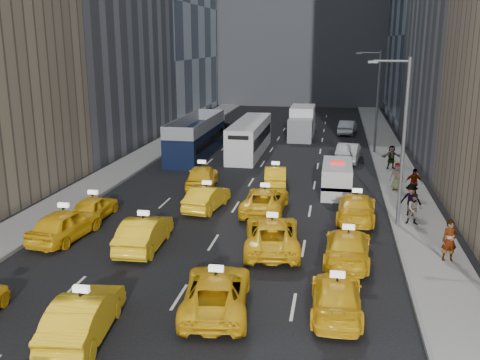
% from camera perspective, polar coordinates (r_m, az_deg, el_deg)
% --- Properties ---
extents(ground, '(160.00, 160.00, 0.00)m').
position_cam_1_polar(ground, '(20.00, -8.20, -14.80)').
color(ground, black).
rests_on(ground, ground).
extents(sidewalk_west, '(3.00, 90.00, 0.15)m').
position_cam_1_polar(sidewalk_west, '(45.60, -10.94, 2.05)').
color(sidewalk_west, gray).
rests_on(sidewalk_west, ground).
extents(sidewalk_east, '(3.00, 90.00, 0.15)m').
position_cam_1_polar(sidewalk_east, '(42.85, 16.28, 0.92)').
color(sidewalk_east, gray).
rests_on(sidewalk_east, ground).
extents(curb_west, '(0.15, 90.00, 0.18)m').
position_cam_1_polar(curb_west, '(45.10, -9.22, 2.00)').
color(curb_west, slate).
rests_on(curb_west, ground).
extents(curb_east, '(0.15, 90.00, 0.18)m').
position_cam_1_polar(curb_east, '(42.71, 14.35, 1.03)').
color(curb_east, slate).
rests_on(curb_east, ground).
extents(streetlight_near, '(2.15, 0.22, 9.00)m').
position_cam_1_polar(streetlight_near, '(29.09, 16.86, 4.37)').
color(streetlight_near, '#595B60').
rests_on(streetlight_near, ground).
extents(streetlight_far, '(2.15, 0.22, 9.00)m').
position_cam_1_polar(streetlight_far, '(48.84, 14.34, 8.44)').
color(streetlight_far, '#595B60').
rests_on(streetlight_far, ground).
extents(taxi_5, '(2.16, 4.84, 1.54)m').
position_cam_1_polar(taxi_5, '(19.37, -16.37, -13.72)').
color(taxi_5, yellow).
rests_on(taxi_5, ground).
extents(taxi_6, '(3.04, 5.43, 1.43)m').
position_cam_1_polar(taxi_6, '(20.36, -2.53, -11.81)').
color(taxi_6, yellow).
rests_on(taxi_6, ground).
extents(taxi_7, '(1.94, 4.59, 1.32)m').
position_cam_1_polar(taxi_7, '(20.43, 10.25, -12.13)').
color(taxi_7, yellow).
rests_on(taxi_7, ground).
extents(taxi_8, '(2.35, 4.85, 1.60)m').
position_cam_1_polar(taxi_8, '(28.50, -18.16, -4.51)').
color(taxi_8, yellow).
rests_on(taxi_8, ground).
extents(taxi_9, '(1.86, 4.82, 1.57)m').
position_cam_1_polar(taxi_9, '(26.39, -10.17, -5.55)').
color(taxi_9, yellow).
rests_on(taxi_9, ground).
extents(taxi_10, '(3.21, 5.79, 1.53)m').
position_cam_1_polar(taxi_10, '(25.87, 3.43, -5.79)').
color(taxi_10, yellow).
rests_on(taxi_10, ground).
extents(taxi_11, '(2.22, 5.04, 1.44)m').
position_cam_1_polar(taxi_11, '(24.97, 11.40, -6.96)').
color(taxi_11, yellow).
rests_on(taxi_11, ground).
extents(taxi_12, '(1.63, 3.96, 1.34)m').
position_cam_1_polar(taxi_12, '(31.33, -15.33, -2.83)').
color(taxi_12, yellow).
rests_on(taxi_12, ground).
extents(taxi_13, '(2.10, 4.51, 1.43)m').
position_cam_1_polar(taxi_13, '(31.96, -3.54, -1.89)').
color(taxi_13, yellow).
rests_on(taxi_13, ground).
extents(taxi_14, '(2.46, 5.19, 1.43)m').
position_cam_1_polar(taxi_14, '(31.41, 2.68, -2.18)').
color(taxi_14, yellow).
rests_on(taxi_14, ground).
extents(taxi_15, '(2.36, 5.23, 1.49)m').
position_cam_1_polar(taxi_15, '(30.73, 12.31, -2.84)').
color(taxi_15, yellow).
rests_on(taxi_15, ground).
extents(taxi_16, '(2.50, 4.99, 1.63)m').
position_cam_1_polar(taxi_16, '(36.55, -4.07, 0.37)').
color(taxi_16, yellow).
rests_on(taxi_16, ground).
extents(taxi_17, '(1.87, 4.27, 1.37)m').
position_cam_1_polar(taxi_17, '(37.30, 3.80, 0.46)').
color(taxi_17, yellow).
rests_on(taxi_17, ground).
extents(nypd_van, '(2.52, 5.16, 2.13)m').
position_cam_1_polar(nypd_van, '(35.87, 10.28, 0.14)').
color(nypd_van, silver).
rests_on(nypd_van, ground).
extents(double_decker, '(3.71, 11.70, 3.35)m').
position_cam_1_polar(double_decker, '(46.96, -4.68, 4.59)').
color(double_decker, black).
rests_on(double_decker, ground).
extents(city_bus, '(2.76, 11.47, 2.94)m').
position_cam_1_polar(city_bus, '(47.76, 1.05, 4.56)').
color(city_bus, silver).
rests_on(city_bus, ground).
extents(box_truck, '(3.18, 7.21, 3.19)m').
position_cam_1_polar(box_truck, '(56.05, 6.61, 6.08)').
color(box_truck, white).
rests_on(box_truck, ground).
extents(misc_car_0, '(2.28, 5.01, 1.59)m').
position_cam_1_polar(misc_car_0, '(45.63, 11.50, 2.95)').
color(misc_car_0, '#9B9DA2').
rests_on(misc_car_0, ground).
extents(misc_car_1, '(2.59, 5.01, 1.35)m').
position_cam_1_polar(misc_car_1, '(57.97, -1.30, 5.56)').
color(misc_car_1, black).
rests_on(misc_car_1, ground).
extents(misc_car_2, '(2.46, 5.36, 1.52)m').
position_cam_1_polar(misc_car_2, '(62.35, 7.11, 6.17)').
color(misc_car_2, slate).
rests_on(misc_car_2, ground).
extents(misc_car_3, '(2.21, 4.43, 1.45)m').
position_cam_1_polar(misc_car_3, '(60.94, 1.69, 6.05)').
color(misc_car_3, black).
rests_on(misc_car_3, ground).
extents(misc_car_4, '(2.11, 4.71, 1.50)m').
position_cam_1_polar(misc_car_4, '(59.33, 11.37, 5.56)').
color(misc_car_4, '#A9ACB1').
rests_on(misc_car_4, ground).
extents(pedestrian_0, '(0.75, 0.55, 1.91)m').
position_cam_1_polar(pedestrian_0, '(25.87, 21.45, -6.04)').
color(pedestrian_0, gray).
rests_on(pedestrian_0, sidewalk_east).
extents(pedestrian_1, '(0.85, 0.48, 1.73)m').
position_cam_1_polar(pedestrian_1, '(30.27, 18.11, -2.96)').
color(pedestrian_1, gray).
rests_on(pedestrian_1, sidewalk_east).
extents(pedestrian_2, '(1.26, 0.68, 1.85)m').
position_cam_1_polar(pedestrian_2, '(31.74, 17.76, -2.02)').
color(pedestrian_2, gray).
rests_on(pedestrian_2, sidewalk_east).
extents(pedestrian_3, '(1.10, 0.51, 1.87)m').
position_cam_1_polar(pedestrian_3, '(35.52, 18.03, -0.30)').
color(pedestrian_3, gray).
rests_on(pedestrian_3, sidewalk_east).
extents(pedestrian_4, '(0.98, 0.67, 1.84)m').
position_cam_1_polar(pedestrian_4, '(36.95, 16.40, 0.37)').
color(pedestrian_4, gray).
rests_on(pedestrian_4, sidewalk_east).
extents(pedestrian_5, '(1.76, 0.90, 1.83)m').
position_cam_1_polar(pedestrian_5, '(43.08, 15.86, 2.37)').
color(pedestrian_5, gray).
rests_on(pedestrian_5, sidewalk_east).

